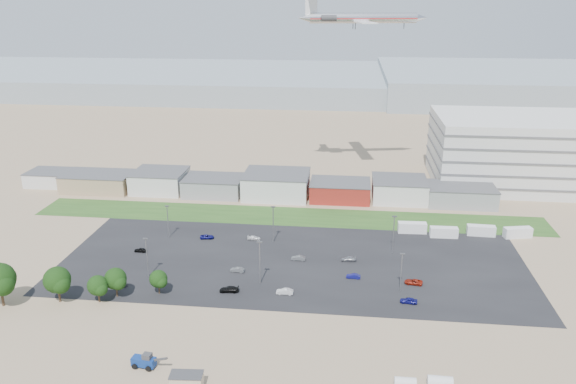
# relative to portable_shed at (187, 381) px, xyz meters

# --- Properties ---
(ground) EXTENTS (700.00, 700.00, 0.00)m
(ground) POSITION_rel_portable_shed_xyz_m (8.20, 32.14, -1.46)
(ground) COLOR #987D61
(ground) RESTS_ON ground
(parking_lot) EXTENTS (120.00, 50.00, 0.01)m
(parking_lot) POSITION_rel_portable_shed_xyz_m (13.20, 52.14, -1.46)
(parking_lot) COLOR black
(parking_lot) RESTS_ON ground
(grass_strip) EXTENTS (160.00, 16.00, 0.02)m
(grass_strip) POSITION_rel_portable_shed_xyz_m (8.20, 84.14, -1.45)
(grass_strip) COLOR #254C1C
(grass_strip) RESTS_ON ground
(hills_backdrop) EXTENTS (700.00, 200.00, 9.00)m
(hills_backdrop) POSITION_rel_portable_shed_xyz_m (48.20, 347.14, 3.04)
(hills_backdrop) COLOR gray
(hills_backdrop) RESTS_ON ground
(building_row) EXTENTS (170.00, 20.00, 8.00)m
(building_row) POSITION_rel_portable_shed_xyz_m (-8.80, 103.14, 2.54)
(building_row) COLOR silver
(building_row) RESTS_ON ground
(parking_garage) EXTENTS (80.00, 40.00, 25.00)m
(parking_garage) POSITION_rel_portable_shed_xyz_m (98.20, 127.14, 11.04)
(parking_garage) COLOR silver
(parking_garage) RESTS_ON ground
(portable_shed) EXTENTS (6.01, 3.44, 2.92)m
(portable_shed) POSITION_rel_portable_shed_xyz_m (0.00, 0.00, 0.00)
(portable_shed) COLOR #C1B092
(portable_shed) RESTS_ON ground
(telehandler) EXTENTS (7.41, 3.32, 2.98)m
(telehandler) POSITION_rel_portable_shed_xyz_m (-9.62, 4.97, 0.03)
(telehandler) COLOR navy
(telehandler) RESTS_ON ground
(storage_tank_nw) EXTENTS (3.77, 1.89, 2.26)m
(storage_tank_nw) POSITION_rel_portable_shed_xyz_m (38.10, 4.40, -0.33)
(storage_tank_nw) COLOR silver
(storage_tank_nw) RESTS_ON ground
(storage_tank_ne) EXTENTS (4.38, 2.28, 2.60)m
(storage_tank_ne) POSITION_rel_portable_shed_xyz_m (44.15, 5.02, -0.16)
(storage_tank_ne) COLOR silver
(storage_tank_ne) RESTS_ON ground
(box_trailer_a) EXTENTS (8.28, 2.87, 3.07)m
(box_trailer_a) POSITION_rel_portable_shed_xyz_m (45.96, 75.30, 0.07)
(box_trailer_a) COLOR silver
(box_trailer_a) RESTS_ON ground
(box_trailer_b) EXTENTS (7.89, 2.62, 2.94)m
(box_trailer_b) POSITION_rel_portable_shed_xyz_m (54.67, 72.97, 0.01)
(box_trailer_b) COLOR silver
(box_trailer_b) RESTS_ON ground
(box_trailer_c) EXTENTS (8.00, 2.79, 2.96)m
(box_trailer_c) POSITION_rel_portable_shed_xyz_m (65.56, 75.42, 0.02)
(box_trailer_c) COLOR silver
(box_trailer_c) RESTS_ON ground
(box_trailer_d) EXTENTS (8.26, 4.13, 2.97)m
(box_trailer_d) POSITION_rel_portable_shed_xyz_m (75.70, 75.11, 0.02)
(box_trailer_d) COLOR silver
(box_trailer_d) RESTS_ON ground
(tree_left) EXTENTS (6.43, 6.43, 9.64)m
(tree_left) POSITION_rel_portable_shed_xyz_m (-36.98, 25.90, 3.36)
(tree_left) COLOR black
(tree_left) RESTS_ON ground
(tree_mid) EXTENTS (4.90, 4.90, 7.36)m
(tree_mid) POSITION_rel_portable_shed_xyz_m (-28.05, 26.72, 2.22)
(tree_mid) COLOR black
(tree_mid) RESTS_ON ground
(tree_right) EXTENTS (5.35, 5.35, 8.03)m
(tree_right) POSITION_rel_portable_shed_xyz_m (-25.04, 29.58, 2.55)
(tree_right) COLOR black
(tree_right) RESTS_ON ground
(tree_near) EXTENTS (4.44, 4.44, 6.66)m
(tree_near) POSITION_rel_portable_shed_xyz_m (-15.84, 32.00, 1.87)
(tree_near) COLOR black
(tree_near) RESTS_ON ground
(lightpole_front_l) EXTENTS (1.20, 0.50, 10.22)m
(lightpole_front_l) POSITION_rel_portable_shed_xyz_m (-21.26, 39.94, 3.65)
(lightpole_front_l) COLOR slate
(lightpole_front_l) RESTS_ON ground
(lightpole_front_m) EXTENTS (1.29, 0.54, 10.96)m
(lightpole_front_m) POSITION_rel_portable_shed_xyz_m (6.68, 39.47, 4.02)
(lightpole_front_m) COLOR slate
(lightpole_front_m) RESTS_ON ground
(lightpole_front_r) EXTENTS (1.14, 0.48, 9.72)m
(lightpole_front_r) POSITION_rel_portable_shed_xyz_m (39.81, 39.35, 3.40)
(lightpole_front_r) COLOR slate
(lightpole_front_r) RESTS_ON ground
(lightpole_back_l) EXTENTS (1.14, 0.47, 9.65)m
(lightpole_back_l) POSITION_rel_portable_shed_xyz_m (-23.76, 63.87, 3.36)
(lightpole_back_l) COLOR slate
(lightpole_back_l) RESTS_ON ground
(lightpole_back_m) EXTENTS (1.26, 0.52, 10.67)m
(lightpole_back_m) POSITION_rel_portable_shed_xyz_m (6.49, 63.97, 3.87)
(lightpole_back_m) COLOR slate
(lightpole_back_m) RESTS_ON ground
(lightpole_back_r) EXTENTS (1.25, 0.52, 10.60)m
(lightpole_back_r) POSITION_rel_portable_shed_xyz_m (39.37, 60.59, 3.84)
(lightpole_back_r) COLOR slate
(lightpole_back_r) RESTS_ON ground
(airliner) EXTENTS (51.87, 40.22, 13.76)m
(airliner) POSITION_rel_portable_shed_xyz_m (30.04, 129.03, 57.10)
(airliner) COLOR silver
(parked_car_0) EXTENTS (4.49, 2.44, 1.19)m
(parked_car_0) POSITION_rel_portable_shed_xyz_m (43.32, 43.23, -0.86)
(parked_car_0) COLOR maroon
(parked_car_0) RESTS_ON ground
(parked_car_1) EXTENTS (3.56, 1.47, 1.14)m
(parked_car_1) POSITION_rel_portable_shed_xyz_m (28.96, 44.63, -0.89)
(parked_car_1) COLOR navy
(parked_car_1) RESTS_ON ground
(parked_car_2) EXTENTS (3.98, 1.95, 1.31)m
(parked_car_2) POSITION_rel_portable_shed_xyz_m (41.35, 34.09, -0.81)
(parked_car_2) COLOR navy
(parked_car_2) RESTS_ON ground
(parked_car_3) EXTENTS (4.68, 2.23, 1.32)m
(parked_car_3) POSITION_rel_portable_shed_xyz_m (0.12, 34.57, -0.80)
(parked_car_3) COLOR black
(parked_car_3) RESTS_ON ground
(parked_car_4) EXTENTS (3.71, 1.60, 1.19)m
(parked_car_4) POSITION_rel_portable_shed_xyz_m (0.02, 44.79, -0.87)
(parked_car_4) COLOR #595B5E
(parked_car_4) RESTS_ON ground
(parked_car_5) EXTENTS (3.43, 1.55, 1.14)m
(parked_car_5) POSITION_rel_portable_shed_xyz_m (-28.35, 53.37, -0.89)
(parked_car_5) COLOR black
(parked_car_5) RESTS_ON ground
(parked_car_6) EXTENTS (3.77, 1.63, 1.08)m
(parked_car_6) POSITION_rel_portable_shed_xyz_m (0.80, 64.91, -0.92)
(parked_car_6) COLOR silver
(parked_car_6) RESTS_ON ground
(parked_car_7) EXTENTS (3.79, 1.47, 1.23)m
(parked_car_7) POSITION_rel_portable_shed_xyz_m (14.58, 53.18, -0.85)
(parked_car_7) COLOR #595B5E
(parked_car_7) RESTS_ON ground
(parked_car_9) EXTENTS (4.16, 2.33, 1.10)m
(parked_car_9) POSITION_rel_portable_shed_xyz_m (-12.68, 64.21, -0.91)
(parked_car_9) COLOR navy
(parked_car_9) RESTS_ON ground
(parked_car_10) EXTENTS (4.31, 1.76, 1.25)m
(parked_car_10) POSITION_rel_portable_shed_xyz_m (-26.73, 34.51, -0.84)
(parked_car_10) COLOR #595B5E
(parked_car_10) RESTS_ON ground
(parked_car_12) EXTENTS (4.17, 1.91, 1.18)m
(parked_car_12) POSITION_rel_portable_shed_xyz_m (27.65, 54.13, -0.87)
(parked_car_12) COLOR #A5A5AA
(parked_car_12) RESTS_ON ground
(parked_car_13) EXTENTS (3.97, 1.40, 1.31)m
(parked_car_13) POSITION_rel_portable_shed_xyz_m (13.16, 35.06, -0.81)
(parked_car_13) COLOR silver
(parked_car_13) RESTS_ON ground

